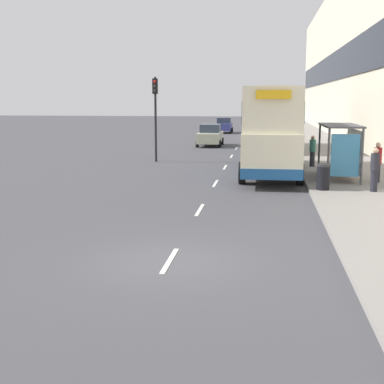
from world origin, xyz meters
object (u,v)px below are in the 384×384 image
(car_2, at_px, (271,120))
(pedestrian_at_shelter, at_px, (377,162))
(double_decker_bus_near, at_px, (271,129))
(car_3, at_px, (210,135))
(car_1, at_px, (224,125))
(double_decker_bus_ahead, at_px, (270,120))
(pedestrian_2, at_px, (312,151))
(traffic_light_far_kerb, at_px, (155,105))
(litter_bin, at_px, (323,177))
(pedestrian_1, at_px, (375,169))
(bus_shelter, at_px, (344,141))
(car_0, at_px, (268,123))

(car_2, height_order, pedestrian_at_shelter, pedestrian_at_shelter)
(double_decker_bus_near, height_order, car_3, double_decker_bus_near)
(double_decker_bus_near, bearing_deg, car_1, 98.24)
(car_3, bearing_deg, double_decker_bus_ahead, 145.94)
(pedestrian_2, bearing_deg, traffic_light_far_kerb, 165.88)
(car_1, relative_size, car_3, 0.87)
(pedestrian_at_shelter, height_order, pedestrian_2, pedestrian_at_shelter)
(car_3, relative_size, traffic_light_far_kerb, 0.88)
(litter_bin, bearing_deg, traffic_light_far_kerb, 131.66)
(traffic_light_far_kerb, bearing_deg, pedestrian_1, -43.14)
(bus_shelter, distance_m, pedestrian_2, 4.76)
(double_decker_bus_ahead, xyz_separation_m, litter_bin, (2.02, -18.53, -1.62))
(car_1, xyz_separation_m, car_3, (0.19, -17.40, 0.02))
(car_1, distance_m, litter_bin, 39.77)
(pedestrian_1, relative_size, traffic_light_far_kerb, 0.34)
(car_3, xyz_separation_m, pedestrian_1, (8.75, -21.92, 0.15))
(car_1, height_order, pedestrian_2, pedestrian_2)
(car_0, relative_size, pedestrian_2, 2.59)
(double_decker_bus_ahead, bearing_deg, pedestrian_1, -77.98)
(double_decker_bus_ahead, bearing_deg, car_3, 145.94)
(bus_shelter, height_order, car_2, bus_shelter)
(double_decker_bus_ahead, bearing_deg, litter_bin, -83.77)
(car_2, xyz_separation_m, litter_bin, (1.44, -55.10, -0.20))
(pedestrian_2, bearing_deg, car_3, 116.60)
(litter_bin, height_order, traffic_light_far_kerb, traffic_light_far_kerb)
(bus_shelter, height_order, pedestrian_at_shelter, bus_shelter)
(double_decker_bus_near, xyz_separation_m, car_3, (-4.72, 16.48, -1.41))
(car_2, relative_size, traffic_light_far_kerb, 0.80)
(car_2, relative_size, pedestrian_1, 2.35)
(pedestrian_at_shelter, distance_m, pedestrian_1, 2.61)
(traffic_light_far_kerb, bearing_deg, pedestrian_at_shelter, -33.71)
(double_decker_bus_ahead, distance_m, traffic_light_far_kerb, 11.00)
(car_0, xyz_separation_m, car_2, (0.52, 10.24, -0.00))
(car_3, relative_size, pedestrian_2, 2.65)
(car_2, height_order, litter_bin, car_2)
(car_0, xyz_separation_m, pedestrian_2, (2.19, -37.11, 0.13))
(car_3, bearing_deg, litter_bin, 107.33)
(car_1, height_order, pedestrian_at_shelter, pedestrian_at_shelter)
(pedestrian_2, relative_size, litter_bin, 1.61)
(bus_shelter, bearing_deg, car_2, 92.94)
(bus_shelter, height_order, double_decker_bus_near, double_decker_bus_near)
(car_1, bearing_deg, car_0, -131.31)
(pedestrian_at_shelter, relative_size, litter_bin, 1.68)
(car_0, height_order, pedestrian_at_shelter, pedestrian_at_shelter)
(car_3, height_order, litter_bin, car_3)
(double_decker_bus_ahead, bearing_deg, car_0, 89.88)
(double_decker_bus_near, xyz_separation_m, double_decker_bus_ahead, (0.05, 13.25, -0.00))
(car_3, bearing_deg, car_0, -101.79)
(car_2, distance_m, traffic_light_far_kerb, 45.73)
(car_2, bearing_deg, traffic_light_far_kerb, -99.46)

